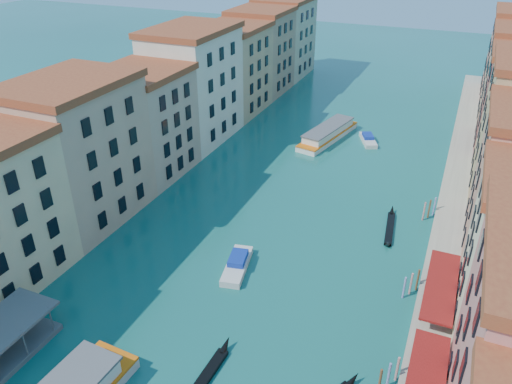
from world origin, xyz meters
TOP-DOWN VIEW (x-y plane):
  - left_bank_palazzos at (-26.00, 64.68)m, footprint 12.80×128.40m
  - quay at (22.00, 65.00)m, footprint 4.00×140.00m
  - mooring_poles_right at (19.10, 28.80)m, footprint 1.44×54.24m
  - vaporetto_far at (-2.19, 80.37)m, footprint 7.66×18.18m
  - gondola_fore at (3.35, 19.26)m, footprint 1.34×11.62m
  - gondola_far at (14.62, 52.84)m, footprint 1.98×10.78m
  - motorboat_mid at (-1.04, 36.49)m, footprint 3.89×7.98m
  - motorboat_far at (5.30, 82.00)m, footprint 4.77×7.11m

SIDE VIEW (x-z plane):
  - gondola_far at x=14.62m, z-range -0.45..1.08m
  - gondola_fore at x=3.35m, z-range -0.77..1.55m
  - quay at x=22.00m, z-range 0.00..1.00m
  - motorboat_far at x=5.30m, z-range -0.16..1.26m
  - motorboat_mid at x=-1.04m, z-range -0.18..1.41m
  - vaporetto_far at x=-2.19m, z-range -0.13..2.51m
  - mooring_poles_right at x=19.10m, z-range -0.30..2.90m
  - left_bank_palazzos at x=-26.00m, z-range -0.79..20.21m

